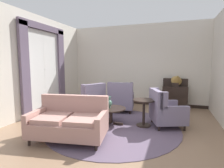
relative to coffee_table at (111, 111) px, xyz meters
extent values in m
plane|color=#896B51|center=(0.12, -0.48, -0.38)|extent=(9.21, 9.21, 0.00)
cube|color=silver|center=(0.12, 2.81, 1.27)|extent=(5.82, 0.08, 3.30)
cube|color=silver|center=(-2.71, 0.51, 1.27)|extent=(0.08, 4.60, 3.30)
cube|color=black|center=(0.12, 2.75, -0.32)|extent=(5.66, 0.03, 0.12)
cylinder|color=#5B4C60|center=(0.12, -0.18, -0.37)|extent=(3.54, 3.54, 0.01)
cube|color=silver|center=(-2.65, 0.47, 1.12)|extent=(0.03, 1.44, 2.52)
cube|color=white|center=(-2.63, 0.47, 1.12)|extent=(0.02, 1.52, 2.60)
cube|color=white|center=(-2.63, 0.47, 1.12)|extent=(0.02, 0.04, 2.52)
cube|color=white|center=(-2.63, 0.47, 1.12)|extent=(0.02, 1.44, 0.04)
cube|color=#605166|center=(-2.59, -0.43, 1.17)|extent=(0.10, 0.32, 2.82)
cube|color=#605166|center=(-2.59, 1.37, 1.17)|extent=(0.10, 0.32, 2.82)
cube|color=#605166|center=(-2.59, 0.47, 2.54)|extent=(0.10, 2.12, 0.20)
cylinder|color=black|center=(0.00, 0.00, 0.07)|extent=(0.83, 0.83, 0.04)
cylinder|color=black|center=(0.00, 0.00, -0.14)|extent=(0.10, 0.10, 0.39)
cube|color=black|center=(0.22, -0.01, -0.35)|extent=(0.28, 0.07, 0.07)
cube|color=black|center=(-0.13, 0.18, -0.35)|extent=(0.22, 0.26, 0.07)
cube|color=black|center=(-0.11, -0.19, -0.35)|extent=(0.20, 0.27, 0.07)
cylinder|color=#4C7A66|center=(-0.05, 0.01, 0.10)|extent=(0.09, 0.09, 0.02)
ellipsoid|color=#4C7A66|center=(-0.05, 0.01, 0.21)|extent=(0.17, 0.17, 0.20)
cylinder|color=#4C7A66|center=(-0.05, 0.01, 0.35)|extent=(0.06, 0.06, 0.08)
torus|color=#4C7A66|center=(-0.05, 0.01, 0.40)|extent=(0.12, 0.12, 0.02)
cube|color=tan|center=(-0.53, -1.30, -0.08)|extent=(1.77, 1.17, 0.32)
cube|color=tan|center=(-0.59, -0.93, 0.33)|extent=(1.64, 0.42, 0.50)
cube|color=tan|center=(-0.88, -1.40, 0.13)|extent=(0.77, 0.80, 0.10)
cube|color=tan|center=(-0.16, -1.28, 0.13)|extent=(0.77, 0.80, 0.10)
cube|color=tan|center=(-1.27, -1.48, 0.17)|extent=(0.25, 0.81, 0.20)
cube|color=tan|center=(0.24, -1.22, 0.17)|extent=(0.25, 0.81, 0.20)
cylinder|color=black|center=(-1.17, -1.79, -0.31)|extent=(0.06, 0.06, 0.14)
cylinder|color=black|center=(0.25, -1.55, -0.31)|extent=(0.06, 0.06, 0.14)
cylinder|color=black|center=(-1.30, -1.06, -0.31)|extent=(0.06, 0.06, 0.14)
cylinder|color=black|center=(0.12, -0.81, -0.31)|extent=(0.06, 0.06, 0.14)
cube|color=slate|center=(-1.07, 0.69, -0.11)|extent=(1.17, 1.13, 0.27)
cube|color=slate|center=(-0.73, 0.52, 0.35)|extent=(0.48, 0.79, 0.65)
cube|color=slate|center=(-0.65, 0.88, 0.43)|extent=(0.22, 0.18, 0.50)
cube|color=slate|center=(-0.96, 0.24, 0.43)|extent=(0.22, 0.18, 0.50)
cube|color=slate|center=(-0.96, 1.03, 0.13)|extent=(0.77, 0.44, 0.21)
cube|color=slate|center=(-1.27, 0.39, 0.13)|extent=(0.77, 0.44, 0.21)
cylinder|color=black|center=(-1.26, 1.15, -0.31)|extent=(0.06, 0.06, 0.14)
cylinder|color=black|center=(-1.55, 0.56, -0.31)|extent=(0.06, 0.06, 0.14)
cylinder|color=black|center=(-0.59, 0.82, -0.31)|extent=(0.06, 0.06, 0.14)
cylinder|color=black|center=(-0.88, 0.23, -0.31)|extent=(0.06, 0.06, 0.14)
cube|color=slate|center=(1.51, 0.36, -0.09)|extent=(1.07, 1.08, 0.31)
cube|color=slate|center=(1.20, 0.23, 0.35)|extent=(0.44, 0.83, 0.56)
cube|color=slate|center=(1.42, -0.08, 0.42)|extent=(0.22, 0.17, 0.43)
cube|color=slate|center=(1.14, 0.60, 0.42)|extent=(0.22, 0.17, 0.43)
cube|color=slate|center=(1.69, 0.03, 0.17)|extent=(0.71, 0.36, 0.20)
cube|color=slate|center=(1.42, 0.72, 0.17)|extent=(0.71, 0.36, 0.20)
cylinder|color=black|center=(1.94, 0.17, -0.31)|extent=(0.06, 0.06, 0.14)
cylinder|color=black|center=(1.69, 0.79, -0.31)|extent=(0.06, 0.06, 0.14)
cylinder|color=black|center=(1.33, -0.08, -0.31)|extent=(0.06, 0.06, 0.14)
cylinder|color=black|center=(1.08, 0.55, -0.31)|extent=(0.06, 0.06, 0.14)
cube|color=slate|center=(-0.10, 1.39, -0.09)|extent=(0.97, 0.93, 0.30)
cube|color=slate|center=(-0.05, 1.07, 0.37)|extent=(0.86, 0.27, 0.63)
cube|color=slate|center=(0.31, 1.21, 0.45)|extent=(0.13, 0.21, 0.48)
cube|color=slate|center=(-0.44, 1.09, 0.45)|extent=(0.13, 0.21, 0.48)
cube|color=slate|center=(0.26, 1.50, 0.16)|extent=(0.21, 0.71, 0.20)
cube|color=slate|center=(-0.48, 1.38, 0.16)|extent=(0.21, 0.71, 0.20)
cylinder|color=black|center=(0.19, 1.76, -0.31)|extent=(0.06, 0.06, 0.14)
cylinder|color=black|center=(-0.50, 1.65, -0.31)|extent=(0.06, 0.06, 0.14)
cylinder|color=black|center=(0.29, 1.13, -0.31)|extent=(0.06, 0.06, 0.14)
cylinder|color=black|center=(-0.39, 1.02, -0.31)|extent=(0.06, 0.06, 0.14)
cylinder|color=black|center=(0.90, 0.14, 0.34)|extent=(0.60, 0.60, 0.03)
cylinder|color=black|center=(0.90, 0.14, -0.03)|extent=(0.07, 0.07, 0.71)
cylinder|color=black|center=(0.90, 0.14, -0.36)|extent=(0.39, 0.39, 0.04)
cube|color=black|center=(1.70, 2.51, 0.09)|extent=(0.91, 0.36, 0.74)
cube|color=black|center=(1.70, 2.67, 0.61)|extent=(0.91, 0.04, 0.29)
cube|color=black|center=(1.29, 2.38, -0.33)|extent=(0.06, 0.06, 0.10)
cube|color=black|center=(2.10, 2.38, -0.33)|extent=(0.06, 0.06, 0.10)
cube|color=black|center=(1.29, 2.64, -0.33)|extent=(0.06, 0.06, 0.10)
cube|color=black|center=(2.10, 2.64, -0.33)|extent=(0.06, 0.06, 0.10)
cube|color=black|center=(1.70, 2.49, 0.53)|extent=(0.24, 0.24, 0.14)
cone|color=#B28942|center=(1.76, 2.41, 0.78)|extent=(0.48, 0.58, 0.53)
camera|label=1|loc=(1.63, -4.52, 1.32)|focal=28.18mm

